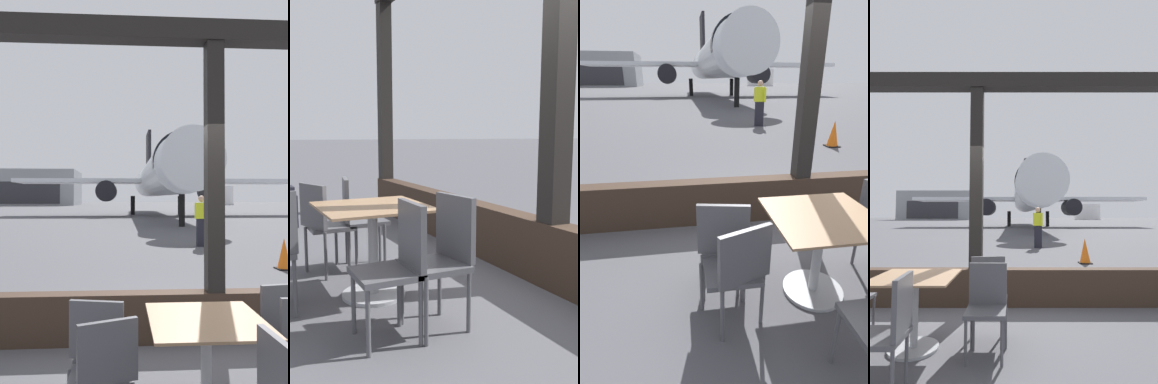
{
  "view_description": "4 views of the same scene",
  "coord_description": "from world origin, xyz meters",
  "views": [
    {
      "loc": [
        -1.07,
        -4.08,
        1.65
      ],
      "look_at": [
        0.19,
        16.53,
        2.01
      ],
      "focal_mm": 33.17,
      "sensor_mm": 36.0,
      "label": 1
    },
    {
      "loc": [
        2.83,
        -2.54,
        1.32
      ],
      "look_at": [
        -0.59,
        -0.85,
        0.81
      ],
      "focal_mm": 40.34,
      "sensor_mm": 36.0,
      "label": 2
    },
    {
      "loc": [
        -1.54,
        -3.33,
        1.76
      ],
      "look_at": [
        -1.12,
        -0.63,
        0.66
      ],
      "focal_mm": 26.15,
      "sensor_mm": 36.0,
      "label": 3
    },
    {
      "loc": [
        0.6,
        -4.62,
        1.41
      ],
      "look_at": [
        0.52,
        18.54,
        3.25
      ],
      "focal_mm": 27.06,
      "sensor_mm": 36.0,
      "label": 4
    }
  ],
  "objects": [
    {
      "name": "dining_table",
      "position": [
        -0.45,
        -1.48,
        0.46
      ],
      "size": [
        0.85,
        0.85,
        0.75
      ],
      "color": "#8C6B4C",
      "rests_on": "ground"
    },
    {
      "name": "cafe_chair_window_right",
      "position": [
        -1.24,
        -1.39,
        0.54
      ],
      "size": [
        0.45,
        0.45,
        0.9
      ],
      "color": "#4C4C51",
      "rests_on": "ground"
    },
    {
      "name": "cafe_chair_side_extra",
      "position": [
        0.32,
        -1.56,
        0.53
      ],
      "size": [
        0.4,
        0.4,
        0.89
      ],
      "color": "#4C4C51",
      "rests_on": "ground"
    },
    {
      "name": "window_frame",
      "position": [
        0.0,
        0.0,
        1.36
      ],
      "size": [
        8.66,
        0.24,
        3.71
      ],
      "color": "#38281E",
      "rests_on": "ground"
    },
    {
      "name": "cafe_chair_aisle_right",
      "position": [
        -1.2,
        -1.72,
        0.52
      ],
      "size": [
        0.49,
        0.49,
        0.87
      ],
      "color": "#4C4C51",
      "rests_on": "ground"
    },
    {
      "name": "cafe_chair_window_left",
      "position": [
        0.31,
        -1.22,
        0.54
      ],
      "size": [
        0.43,
        0.43,
        0.91
      ],
      "color": "#4C4C51",
      "rests_on": "ground"
    }
  ]
}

